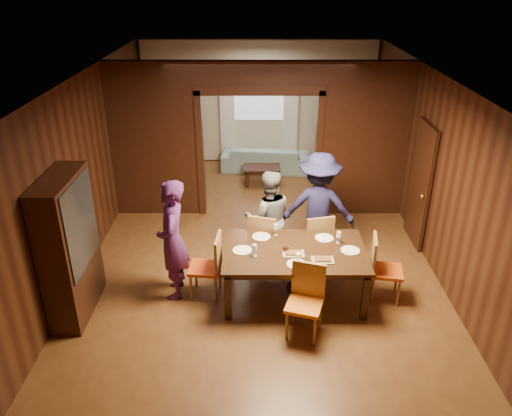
{
  "coord_description": "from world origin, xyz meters",
  "views": [
    {
      "loc": [
        -0.04,
        -7.2,
        4.35
      ],
      "look_at": [
        -0.06,
        -0.4,
        1.05
      ],
      "focal_mm": 35.0,
      "sensor_mm": 36.0,
      "label": 1
    }
  ],
  "objects_px": {
    "person_purple": "(173,240)",
    "coffee_table": "(262,175)",
    "dining_table": "(294,273)",
    "hutch": "(69,247)",
    "chair_far_r": "(315,240)",
    "person_grey": "(268,218)",
    "chair_right": "(387,269)",
    "chair_far_l": "(265,239)",
    "sofa": "(266,158)",
    "chair_left": "(205,266)",
    "person_navy": "(319,207)",
    "chair_near": "(304,303)"
  },
  "relations": [
    {
      "from": "person_purple",
      "to": "coffee_table",
      "type": "distance_m",
      "value": 4.37
    },
    {
      "from": "dining_table",
      "to": "hutch",
      "type": "height_order",
      "value": "hutch"
    },
    {
      "from": "dining_table",
      "to": "chair_far_r",
      "type": "xyz_separation_m",
      "value": [
        0.38,
        0.79,
        0.1
      ]
    },
    {
      "from": "person_grey",
      "to": "chair_right",
      "type": "distance_m",
      "value": 1.96
    },
    {
      "from": "chair_far_l",
      "to": "chair_far_r",
      "type": "bearing_deg",
      "value": -165.85
    },
    {
      "from": "sofa",
      "to": "chair_far_r",
      "type": "distance_m",
      "value": 4.29
    },
    {
      "from": "hutch",
      "to": "person_grey",
      "type": "bearing_deg",
      "value": 25.47
    },
    {
      "from": "person_grey",
      "to": "chair_left",
      "type": "distance_m",
      "value": 1.33
    },
    {
      "from": "person_navy",
      "to": "chair_far_l",
      "type": "height_order",
      "value": "person_navy"
    },
    {
      "from": "person_navy",
      "to": "chair_right",
      "type": "relative_size",
      "value": 1.86
    },
    {
      "from": "person_grey",
      "to": "sofa",
      "type": "distance_m",
      "value": 4.11
    },
    {
      "from": "person_navy",
      "to": "chair_far_l",
      "type": "distance_m",
      "value": 1.0
    },
    {
      "from": "dining_table",
      "to": "chair_near",
      "type": "bearing_deg",
      "value": -84.9
    },
    {
      "from": "chair_right",
      "to": "dining_table",
      "type": "bearing_deg",
      "value": 97.32
    },
    {
      "from": "dining_table",
      "to": "coffee_table",
      "type": "distance_m",
      "value": 4.19
    },
    {
      "from": "person_purple",
      "to": "sofa",
      "type": "relative_size",
      "value": 0.89
    },
    {
      "from": "chair_left",
      "to": "coffee_table",
      "type": "bearing_deg",
      "value": 173.45
    },
    {
      "from": "sofa",
      "to": "chair_near",
      "type": "bearing_deg",
      "value": 99.98
    },
    {
      "from": "person_purple",
      "to": "person_grey",
      "type": "relative_size",
      "value": 1.13
    },
    {
      "from": "person_navy",
      "to": "chair_left",
      "type": "relative_size",
      "value": 1.86
    },
    {
      "from": "chair_near",
      "to": "chair_right",
      "type": "bearing_deg",
      "value": 50.17
    },
    {
      "from": "person_purple",
      "to": "dining_table",
      "type": "distance_m",
      "value": 1.79
    },
    {
      "from": "person_navy",
      "to": "dining_table",
      "type": "distance_m",
      "value": 1.29
    },
    {
      "from": "chair_near",
      "to": "hutch",
      "type": "distance_m",
      "value": 3.18
    },
    {
      "from": "person_grey",
      "to": "chair_right",
      "type": "xyz_separation_m",
      "value": [
        1.67,
        -0.98,
        -0.31
      ]
    },
    {
      "from": "dining_table",
      "to": "chair_left",
      "type": "bearing_deg",
      "value": 179.12
    },
    {
      "from": "chair_right",
      "to": "chair_far_r",
      "type": "height_order",
      "value": "same"
    },
    {
      "from": "chair_right",
      "to": "chair_left",
      "type": "bearing_deg",
      "value": 97.99
    },
    {
      "from": "chair_far_l",
      "to": "chair_near",
      "type": "bearing_deg",
      "value": 121.1
    },
    {
      "from": "dining_table",
      "to": "chair_right",
      "type": "xyz_separation_m",
      "value": [
        1.31,
        -0.05,
        0.1
      ]
    },
    {
      "from": "sofa",
      "to": "chair_near",
      "type": "distance_m",
      "value": 5.88
    },
    {
      "from": "person_grey",
      "to": "chair_left",
      "type": "height_order",
      "value": "person_grey"
    },
    {
      "from": "person_grey",
      "to": "person_purple",
      "type": "bearing_deg",
      "value": 26.45
    },
    {
      "from": "person_purple",
      "to": "hutch",
      "type": "bearing_deg",
      "value": -78.5
    },
    {
      "from": "chair_right",
      "to": "chair_far_l",
      "type": "relative_size",
      "value": 1.0
    },
    {
      "from": "person_purple",
      "to": "hutch",
      "type": "distance_m",
      "value": 1.36
    },
    {
      "from": "person_grey",
      "to": "chair_right",
      "type": "bearing_deg",
      "value": 143.14
    },
    {
      "from": "person_purple",
      "to": "hutch",
      "type": "relative_size",
      "value": 0.89
    },
    {
      "from": "chair_left",
      "to": "chair_right",
      "type": "height_order",
      "value": "same"
    },
    {
      "from": "person_purple",
      "to": "sofa",
      "type": "bearing_deg",
      "value": 159.21
    },
    {
      "from": "person_purple",
      "to": "coffee_table",
      "type": "bearing_deg",
      "value": 157.44
    },
    {
      "from": "person_grey",
      "to": "sofa",
      "type": "relative_size",
      "value": 0.78
    },
    {
      "from": "chair_far_l",
      "to": "chair_near",
      "type": "height_order",
      "value": "same"
    },
    {
      "from": "chair_right",
      "to": "hutch",
      "type": "bearing_deg",
      "value": 103.36
    },
    {
      "from": "dining_table",
      "to": "chair_far_r",
      "type": "bearing_deg",
      "value": 64.12
    },
    {
      "from": "coffee_table",
      "to": "chair_left",
      "type": "distance_m",
      "value": 4.24
    },
    {
      "from": "sofa",
      "to": "chair_far_l",
      "type": "bearing_deg",
      "value": 94.95
    },
    {
      "from": "chair_near",
      "to": "coffee_table",
      "type": "bearing_deg",
      "value": 113.02
    },
    {
      "from": "coffee_table",
      "to": "chair_far_r",
      "type": "height_order",
      "value": "chair_far_r"
    },
    {
      "from": "chair_left",
      "to": "sofa",
      "type": "bearing_deg",
      "value": 174.28
    }
  ]
}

